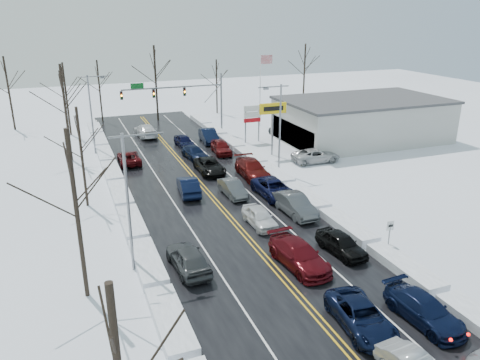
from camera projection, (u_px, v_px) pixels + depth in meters
name	position (u px, v px, depth m)	size (l,w,h in m)	color
ground	(235.00, 224.00, 36.49)	(160.00, 160.00, 0.00)	white
road_surface	(227.00, 214.00, 38.24)	(14.00, 84.00, 0.01)	black
snow_bank_left	(133.00, 229.00, 35.67)	(1.61, 72.00, 0.61)	white
snow_bank_right	(309.00, 201.00, 40.82)	(1.61, 72.00, 0.61)	white
traffic_signal_mast	(184.00, 95.00, 60.35)	(13.28, 0.39, 8.00)	slate
tires_plus_sign	(273.00, 112.00, 52.37)	(3.20, 0.34, 6.00)	slate
used_vehicles_sign	(252.00, 116.00, 58.21)	(2.20, 0.22, 4.65)	slate
speed_limit_sign	(390.00, 231.00, 31.69)	(0.55, 0.09, 2.35)	slate
flagpole	(261.00, 84.00, 65.92)	(1.87, 1.20, 10.00)	silver
dealership_building	(362.00, 119.00, 59.49)	(20.40, 12.40, 5.30)	#B8B7B2
streetlight_ne	(278.00, 122.00, 46.26)	(3.20, 0.25, 9.00)	slate
streetlight_sw	(130.00, 192.00, 28.37)	(3.20, 0.25, 9.00)	slate
streetlight_nw	(92.00, 108.00, 52.93)	(3.20, 0.25, 9.00)	slate
tree_left_b	(73.00, 183.00, 24.96)	(4.00, 4.00, 10.00)	#2D231C
tree_left_c	(80.00, 138.00, 37.94)	(3.40, 3.40, 8.50)	#2D231C
tree_left_d	(64.00, 94.00, 49.50)	(4.20, 4.20, 10.50)	#2D231C
tree_left_e	(65.00, 85.00, 60.40)	(3.80, 3.80, 9.50)	#2D231C
tree_far_a	(7.00, 79.00, 63.11)	(4.00, 4.00, 10.00)	#2D231C
tree_far_b	(99.00, 79.00, 68.29)	(3.60, 3.60, 9.00)	#2D231C
tree_far_c	(155.00, 68.00, 68.76)	(4.40, 4.40, 11.00)	#2D231C
tree_far_d	(217.00, 76.00, 74.06)	(3.40, 3.40, 8.50)	#2D231C
tree_far_e	(305.00, 63.00, 79.43)	(4.20, 4.20, 10.50)	#2D231C
queued_car_2	(360.00, 327.00, 24.57)	(2.28, 4.95, 1.38)	black
queued_car_3	(299.00, 266.00, 30.50)	(2.22, 5.45, 1.58)	#510A10
queued_car_4	(260.00, 225.00, 36.26)	(1.68, 4.17, 1.42)	white
queued_car_5	(233.00, 195.00, 42.10)	(1.48, 4.24, 1.40)	#474A4C
queued_car_6	(210.00, 172.00, 48.10)	(2.39, 5.18, 1.44)	black
queued_car_7	(195.00, 158.00, 52.66)	(1.90, 4.67, 1.35)	black
queued_car_8	(184.00, 147.00, 57.23)	(1.68, 4.18, 1.43)	black
queued_car_11	(422.00, 321.00, 25.07)	(1.99, 4.90, 1.42)	black
queued_car_12	(341.00, 253.00, 32.09)	(1.72, 4.26, 1.45)	black
queued_car_13	(295.00, 214.00, 38.26)	(1.74, 5.00, 1.65)	#46494C
queued_car_14	(274.00, 196.00, 41.88)	(2.51, 5.45, 1.51)	black
queued_car_15	(252.00, 177.00, 46.89)	(2.34, 5.76, 1.67)	#4D0B0A
queued_car_16	(221.00, 153.00, 54.54)	(1.85, 4.60, 1.57)	#520B0C
queued_car_17	(209.00, 142.00, 59.23)	(1.76, 5.05, 1.66)	black
oncoming_car_0	(189.00, 194.00, 42.45)	(1.65, 4.72, 1.56)	black
oncoming_car_1	(129.00, 163.00, 50.95)	(2.22, 4.81, 1.34)	#49090C
oncoming_car_2	(146.00, 136.00, 61.95)	(2.27, 5.59, 1.62)	silver
oncoming_car_3	(189.00, 269.00, 30.07)	(1.93, 4.80, 1.63)	#393B3D
parked_car_0	(315.00, 162.00, 51.42)	(2.46, 5.33, 1.48)	#BBBBBD
parked_car_1	(320.00, 149.00, 56.10)	(1.89, 4.64, 1.35)	#404245
parked_car_2	(281.00, 136.00, 62.01)	(1.82, 4.52, 1.54)	#3B3D3F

